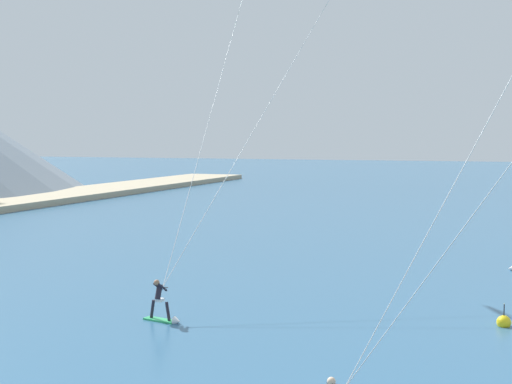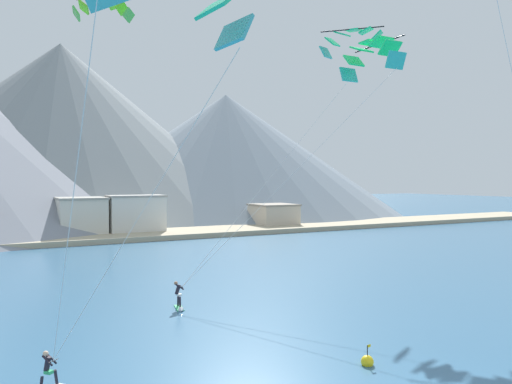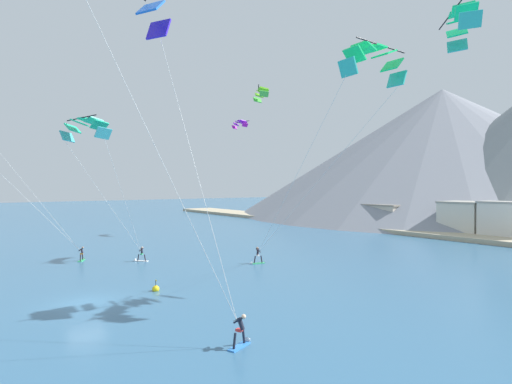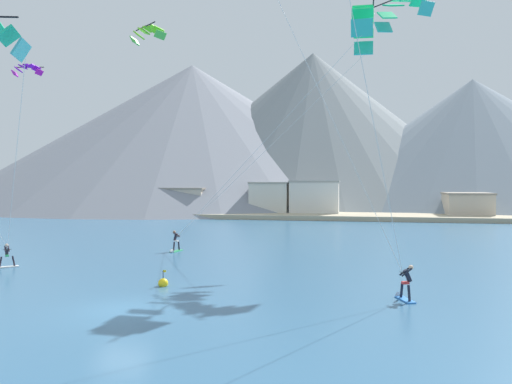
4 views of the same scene
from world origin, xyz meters
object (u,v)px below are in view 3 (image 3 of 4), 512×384
object	(u,v)px
parafoil_kite_near_trail	(86,127)
parafoil_kite_distant_mid_solo	(261,93)
kitesurfer_near_lead	(82,257)
parafoil_kite_distant_low_drift	(240,123)
kitesurfer_far_left	(256,258)
race_marker_buoy	(156,289)
parafoil_kite_far_left	(373,61)
kitesurfer_near_trail	(140,257)
kitesurfer_mid_center	(242,335)
parafoil_kite_distant_high_outer	(461,22)

from	to	relation	value
parafoil_kite_near_trail	parafoil_kite_distant_mid_solo	distance (m)	20.08
kitesurfer_near_lead	parafoil_kite_distant_low_drift	distance (m)	35.49
kitesurfer_far_left	race_marker_buoy	xyz separation A→B (m)	(4.06, -12.87, -0.40)
parafoil_kite_near_trail	race_marker_buoy	distance (m)	16.90
parafoil_kite_distant_low_drift	parafoil_kite_distant_mid_solo	size ratio (longest dim) A/B	0.99
kitesurfer_far_left	race_marker_buoy	world-z (taller)	kitesurfer_far_left
parafoil_kite_far_left	kitesurfer_near_trail	bearing A→B (deg)	-159.29
kitesurfer_mid_center	parafoil_kite_far_left	distance (m)	21.50
parafoil_kite_near_trail	parafoil_kite_distant_low_drift	size ratio (longest dim) A/B	3.49
kitesurfer_near_lead	kitesurfer_mid_center	distance (m)	29.89
kitesurfer_near_trail	race_marker_buoy	xyz separation A→B (m)	(12.77, -3.47, -0.30)
parafoil_kite_near_trail	race_marker_buoy	size ratio (longest dim) A/B	13.06
kitesurfer_far_left	parafoil_kite_near_trail	size ratio (longest dim) A/B	0.14
kitesurfer_near_trail	kitesurfer_far_left	size ratio (longest dim) A/B	0.93
kitesurfer_near_lead	parafoil_kite_distant_low_drift	world-z (taller)	parafoil_kite_distant_low_drift
parafoil_kite_distant_high_outer	parafoil_kite_distant_low_drift	bearing A→B (deg)	168.76
kitesurfer_near_trail	parafoil_kite_distant_mid_solo	xyz separation A→B (m)	(4.91, 12.99, 18.78)
kitesurfer_near_lead	kitesurfer_far_left	bearing A→B (deg)	47.92
parafoil_kite_distant_high_outer	parafoil_kite_distant_low_drift	xyz separation A→B (m)	(-41.94, 8.33, -1.64)
kitesurfer_mid_center	parafoil_kite_distant_low_drift	world-z (taller)	parafoil_kite_distant_low_drift
parafoil_kite_near_trail	parafoil_kite_distant_high_outer	world-z (taller)	parafoil_kite_distant_high_outer
kitesurfer_near_lead	parafoil_kite_near_trail	xyz separation A→B (m)	(7.26, -1.28, 13.26)
parafoil_kite_near_trail	parafoil_kite_far_left	size ratio (longest dim) A/B	0.78
parafoil_kite_far_left	race_marker_buoy	bearing A→B (deg)	-131.40
parafoil_kite_distant_low_drift	parafoil_kite_distant_high_outer	bearing A→B (deg)	-11.24
parafoil_kite_far_left	parafoil_kite_distant_mid_solo	distance (m)	19.34
parafoil_kite_distant_high_outer	kitesurfer_far_left	bearing A→B (deg)	-163.01
kitesurfer_far_left	parafoil_kite_distant_low_drift	size ratio (longest dim) A/B	0.47
kitesurfer_mid_center	parafoil_kite_distant_mid_solo	size ratio (longest dim) A/B	0.47
parafoil_kite_far_left	parafoil_kite_distant_mid_solo	xyz separation A→B (m)	(-18.84, 4.01, 1.76)
parafoil_kite_far_left	race_marker_buoy	distance (m)	23.99
parafoil_kite_distant_high_outer	parafoil_kite_distant_low_drift	size ratio (longest dim) A/B	1.52
kitesurfer_mid_center	race_marker_buoy	size ratio (longest dim) A/B	1.78
kitesurfer_near_trail	parafoil_kite_far_left	size ratio (longest dim) A/B	0.10
parafoil_kite_far_left	parafoil_kite_distant_low_drift	distance (m)	41.11
parafoil_kite_far_left	kitesurfer_far_left	bearing A→B (deg)	178.41
kitesurfer_near_lead	kitesurfer_mid_center	world-z (taller)	kitesurfer_mid_center
kitesurfer_far_left	parafoil_kite_far_left	world-z (taller)	parafoil_kite_far_left
parafoil_kite_distant_high_outer	parafoil_kite_distant_mid_solo	size ratio (longest dim) A/B	1.51
parafoil_kite_distant_high_outer	kitesurfer_near_lead	bearing A→B (deg)	-147.56
parafoil_kite_distant_low_drift	kitesurfer_near_lead	bearing A→B (deg)	-69.68
parafoil_kite_distant_low_drift	kitesurfer_near_trail	bearing A→B (deg)	-57.82
kitesurfer_far_left	race_marker_buoy	distance (m)	13.51
parafoil_kite_distant_high_outer	race_marker_buoy	xyz separation A→B (m)	(-14.45, -18.53, -20.57)
kitesurfer_near_lead	parafoil_kite_far_left	world-z (taller)	parafoil_kite_far_left
race_marker_buoy	kitesurfer_near_lead	bearing A→B (deg)	-175.10
kitesurfer_near_trail	parafoil_kite_distant_low_drift	size ratio (longest dim) A/B	0.44
parafoil_kite_near_trail	race_marker_buoy	bearing A→B (deg)	15.70
parafoil_kite_far_left	parafoil_kite_distant_mid_solo	world-z (taller)	parafoil_kite_distant_mid_solo
kitesurfer_near_trail	parafoil_kite_near_trail	size ratio (longest dim) A/B	0.13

